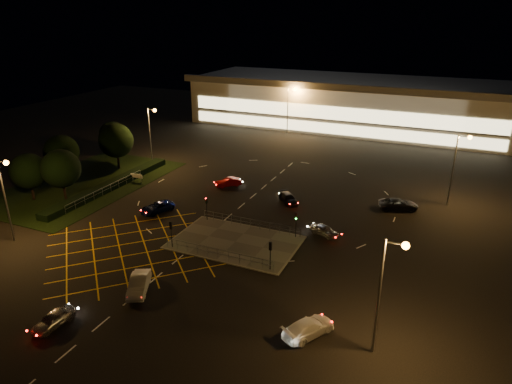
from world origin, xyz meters
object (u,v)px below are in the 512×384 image
at_px(car_right_silver, 324,230).
at_px(car_approach_white, 308,327).
at_px(car_queue_white, 139,284).
at_px(car_near_silver, 53,319).
at_px(car_circ_red, 228,182).
at_px(signal_sw, 171,229).
at_px(car_east_grey, 398,204).
at_px(signal_ne, 296,220).
at_px(signal_se, 270,250).
at_px(car_far_dkgrey, 288,198).
at_px(car_left_blue, 157,207).
at_px(signal_nw, 206,203).

xyz_separation_m(car_right_silver, car_approach_white, (3.80, -18.10, 0.06)).
bearing_deg(car_queue_white, car_near_silver, -141.53).
xyz_separation_m(car_near_silver, car_circ_red, (-1.64, 35.90, -0.01)).
distance_m(signal_sw, car_east_grey, 30.85).
height_order(car_near_silver, car_east_grey, car_east_grey).
bearing_deg(signal_ne, car_queue_white, -121.41).
bearing_deg(car_approach_white, signal_ne, -37.17).
bearing_deg(car_circ_red, signal_se, -6.82).
bearing_deg(car_far_dkgrey, car_circ_red, 126.44).
relative_size(car_far_dkgrey, car_east_grey, 0.81).
bearing_deg(car_left_blue, signal_nw, 24.02).
relative_size(signal_nw, car_left_blue, 0.67).
bearing_deg(signal_ne, car_far_dkgrey, 114.67).
bearing_deg(car_left_blue, car_right_silver, 27.37).
xyz_separation_m(signal_sw, signal_se, (12.00, 0.00, 0.00)).
height_order(signal_nw, car_east_grey, signal_nw).
height_order(car_right_silver, car_circ_red, car_circ_red).
relative_size(signal_se, car_queue_white, 0.69).
bearing_deg(signal_ne, signal_se, -90.00).
bearing_deg(car_near_silver, car_east_grey, 62.48).
distance_m(signal_nw, car_queue_white, 16.71).
relative_size(car_queue_white, car_far_dkgrey, 1.08).
distance_m(car_left_blue, car_approach_white, 30.53).
bearing_deg(signal_sw, car_circ_red, -81.15).
bearing_deg(car_circ_red, signal_ne, 7.51).
height_order(car_near_silver, car_queue_white, car_queue_white).
xyz_separation_m(signal_se, car_queue_white, (-10.09, -8.53, -1.61)).
bearing_deg(car_east_grey, car_far_dkgrey, 84.78).
bearing_deg(car_east_grey, car_approach_white, 153.65).
bearing_deg(signal_nw, car_queue_white, -83.40).
relative_size(car_east_grey, car_approach_white, 1.08).
xyz_separation_m(signal_ne, car_left_blue, (-19.46, -0.35, -1.71)).
bearing_deg(signal_se, car_queue_white, 40.22).
relative_size(car_circ_red, car_east_grey, 0.76).
bearing_deg(signal_ne, signal_nw, 180.00).
relative_size(signal_nw, car_east_grey, 0.60).
xyz_separation_m(car_circ_red, car_east_grey, (25.10, 1.48, 0.07)).
distance_m(car_far_dkgrey, car_circ_red, 10.90).
bearing_deg(car_right_silver, car_east_grey, -9.51).
bearing_deg(car_right_silver, signal_sw, 145.70).
height_order(signal_sw, signal_ne, same).
xyz_separation_m(car_far_dkgrey, car_right_silver, (7.40, -7.76, 0.03)).
bearing_deg(car_left_blue, car_circ_red, 92.20).
bearing_deg(car_near_silver, car_circ_red, 97.21).
xyz_separation_m(signal_nw, car_east_grey, (21.97, 13.61, -1.64)).
distance_m(signal_nw, car_approach_white, 24.73).
bearing_deg(signal_ne, car_east_grey, 53.78).
distance_m(car_queue_white, car_approach_white, 16.81).
relative_size(car_near_silver, car_circ_red, 0.98).
bearing_deg(signal_se, car_right_silver, -106.21).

